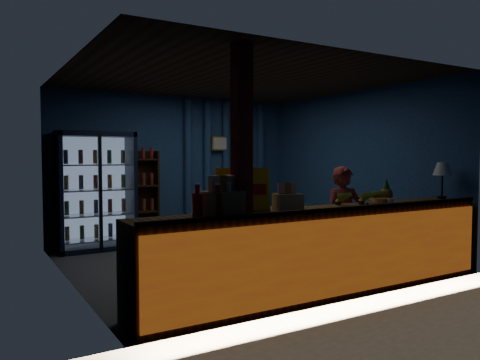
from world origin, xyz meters
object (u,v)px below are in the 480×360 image
object	(u,v)px
pastry_tray	(382,202)
table_lamp	(442,170)
shopkeeper	(344,221)
green_chair	(286,219)

from	to	relation	value
pastry_tray	table_lamp	bearing A→B (deg)	2.60
pastry_tray	table_lamp	world-z (taller)	table_lamp
shopkeeper	pastry_tray	size ratio (longest dim) A/B	3.19
table_lamp	green_chair	bearing A→B (deg)	92.64
green_chair	pastry_tray	bearing A→B (deg)	41.79
shopkeeper	table_lamp	bearing A→B (deg)	-4.54
pastry_tray	table_lamp	size ratio (longest dim) A/B	0.90
green_chair	table_lamp	xyz separation A→B (m)	(0.15, -3.25, 1.02)
green_chair	table_lamp	size ratio (longest dim) A/B	1.38
shopkeeper	green_chair	xyz separation A→B (m)	(1.12, 2.77, -0.39)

